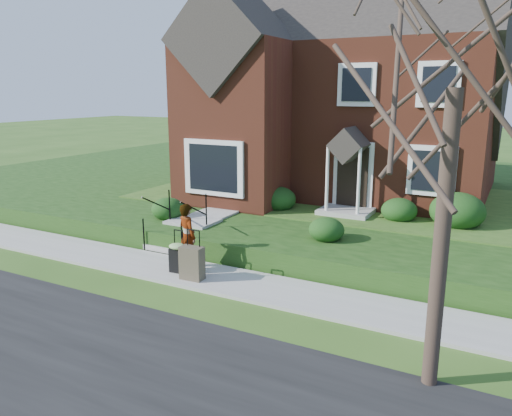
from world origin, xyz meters
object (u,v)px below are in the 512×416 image
Objects in this scene: woman at (187,236)px; tree_verge at (458,55)px; suitcase_black at (178,256)px; front_steps at (184,230)px; suitcase_olive at (192,263)px.

woman is 0.24× the size of tree_verge.
woman is 0.56m from suitcase_black.
front_steps is 2.35m from suitcase_black.
tree_verge is (5.67, -1.74, 4.40)m from suitcase_olive.
suitcase_black is at bearing -57.69° from front_steps.
tree_verge reaches higher than woman.
suitcase_olive is (0.58, -0.22, -0.01)m from suitcase_black.
suitcase_olive is 7.38m from tree_verge.
suitcase_olive is at bearing 162.96° from tree_verge.
woman is 7.73m from tree_verge.
suitcase_black is 0.62m from suitcase_olive.
suitcase_black is 0.15× the size of tree_verge.
front_steps is 1.22× the size of woman.
suitcase_black is (1.26, -1.99, 0.02)m from front_steps.
suitcase_olive is (1.83, -2.21, 0.00)m from front_steps.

